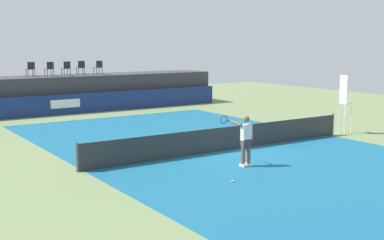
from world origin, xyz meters
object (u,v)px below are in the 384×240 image
object	(u,v)px
net_post_near	(77,157)
tennis_player	(245,139)
spectator_chair_far_left	(31,68)
spectator_chair_far_right	(98,67)
spectator_chair_right	(81,67)
spectator_chair_center	(66,68)
tennis_ball	(233,181)
umpire_chair	(344,100)
net_post_far	(333,124)
spectator_chair_left	(50,68)

from	to	relation	value
net_post_near	tennis_player	bearing A→B (deg)	-25.21
spectator_chair_far_left	spectator_chair_far_right	bearing A→B (deg)	-3.81
spectator_chair_far_left	spectator_chair_right	bearing A→B (deg)	-1.04
spectator_chair_center	tennis_player	xyz separation A→B (m)	(0.00, -17.48, -1.73)
spectator_chair_far_left	tennis_player	size ratio (longest dim) A/B	0.50
spectator_chair_far_left	net_post_near	world-z (taller)	spectator_chair_far_left
spectator_chair_far_left	tennis_ball	xyz separation A→B (m)	(0.43, -19.31, -2.66)
spectator_chair_far_left	tennis_ball	bearing A→B (deg)	-88.72
umpire_chair	tennis_ball	distance (m)	10.50
tennis_ball	tennis_player	bearing A→B (deg)	40.59
umpire_chair	tennis_ball	size ratio (longest dim) A/B	40.59
spectator_chair_far_left	net_post_far	xyz separation A→B (m)	(9.33, -15.45, -2.19)
net_post_near	tennis_player	distance (m)	5.73
spectator_chair_far_right	umpire_chair	world-z (taller)	spectator_chair_far_right
spectator_chair_center	net_post_near	world-z (taller)	spectator_chair_center
spectator_chair_far_left	spectator_chair_center	xyz separation A→B (m)	(2.09, -0.40, 0.00)
spectator_chair_left	spectator_chair_right	world-z (taller)	same
spectator_chair_right	umpire_chair	size ratio (longest dim) A/B	0.32
spectator_chair_far_left	spectator_chair_right	world-z (taller)	same
spectator_chair_center	spectator_chair_right	distance (m)	1.14
spectator_chair_right	tennis_player	xyz separation A→B (m)	(-1.09, -17.82, -1.73)
spectator_chair_far_left	spectator_chair_far_right	size ratio (longest dim) A/B	1.00
spectator_chair_center	net_post_near	size ratio (longest dim) A/B	0.89
tennis_player	tennis_ball	world-z (taller)	tennis_player
spectator_chair_right	tennis_ball	xyz separation A→B (m)	(-2.75, -19.25, -2.66)
umpire_chair	net_post_near	xyz separation A→B (m)	(-13.14, -0.00, -1.09)
spectator_chair_right	spectator_chair_center	bearing A→B (deg)	-162.39
spectator_chair_far_left	tennis_ball	size ratio (longest dim) A/B	13.06
spectator_chair_right	spectator_chair_far_right	xyz separation A→B (m)	(1.10, -0.23, 0.00)
spectator_chair_far_right	net_post_near	xyz separation A→B (m)	(-7.36, -15.16, -2.19)
net_post_far	tennis_ball	xyz separation A→B (m)	(-8.90, -3.86, -0.46)
spectator_chair_left	net_post_far	distance (m)	17.33
spectator_chair_left	spectator_chair_far_right	distance (m)	3.25
spectator_chair_left	net_post_near	world-z (taller)	spectator_chair_left
spectator_chair_left	spectator_chair_far_right	size ratio (longest dim) A/B	1.00
net_post_near	net_post_far	xyz separation A→B (m)	(12.40, 0.00, 0.00)
spectator_chair_far_right	umpire_chair	xyz separation A→B (m)	(5.78, -15.16, -1.11)
spectator_chair_far_left	tennis_player	xyz separation A→B (m)	(2.10, -17.88, -1.73)
spectator_chair_center	tennis_ball	world-z (taller)	spectator_chair_center
net_post_near	net_post_far	distance (m)	12.40
net_post_far	spectator_chair_right	bearing A→B (deg)	111.77
spectator_chair_right	tennis_player	size ratio (longest dim) A/B	0.50
spectator_chair_far_right	tennis_player	world-z (taller)	spectator_chair_far_right
net_post_far	tennis_player	xyz separation A→B (m)	(-7.23, -2.43, 0.46)
spectator_chair_right	net_post_far	xyz separation A→B (m)	(6.15, -15.39, -2.19)
spectator_chair_right	umpire_chair	bearing A→B (deg)	-65.89
spectator_chair_far_left	tennis_ball	world-z (taller)	spectator_chair_far_left
spectator_chair_left	tennis_ball	distance (m)	19.11
spectator_chair_left	umpire_chair	bearing A→B (deg)	-59.05
spectator_chair_far_left	umpire_chair	world-z (taller)	spectator_chair_far_left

